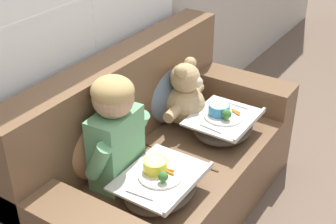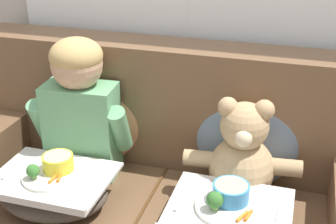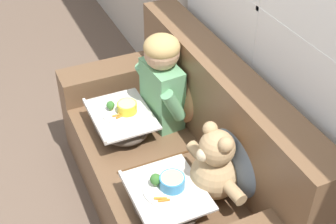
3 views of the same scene
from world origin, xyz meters
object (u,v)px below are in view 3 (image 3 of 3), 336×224
object	(u,v)px
throw_pillow_behind_teddy	(239,156)
teddy_bear	(214,168)
throw_pillow_behind_child	(182,87)
child_figure	(162,76)
lap_tray_child	(122,121)
lap_tray_teddy	(167,198)
couch	(181,166)

from	to	relation	value
throw_pillow_behind_teddy	teddy_bear	distance (m)	0.14
throw_pillow_behind_child	child_figure	size ratio (longest dim) A/B	0.77
throw_pillow_behind_child	lap_tray_child	bearing A→B (deg)	-89.99
throw_pillow_behind_child	lap_tray_child	distance (m)	0.42
lap_tray_child	lap_tray_teddy	bearing A→B (deg)	-0.01
throw_pillow_behind_child	couch	bearing A→B (deg)	-25.80
throw_pillow_behind_child	child_figure	world-z (taller)	child_figure
throw_pillow_behind_child	lap_tray_teddy	distance (m)	0.78
couch	lap_tray_teddy	size ratio (longest dim) A/B	4.30
lap_tray_child	lap_tray_teddy	distance (m)	0.66
couch	throw_pillow_behind_child	xyz separation A→B (m)	(-0.33, 0.16, 0.30)
child_figure	lap_tray_child	world-z (taller)	child_figure
lap_tray_child	couch	bearing A→B (deg)	35.43
child_figure	lap_tray_teddy	world-z (taller)	child_figure
couch	teddy_bear	world-z (taller)	couch
teddy_bear	lap_tray_child	distance (m)	0.72
couch	throw_pillow_behind_child	world-z (taller)	couch
throw_pillow_behind_teddy	lap_tray_teddy	bearing A→B (deg)	-90.08
child_figure	lap_tray_teddy	distance (m)	0.75
throw_pillow_behind_child	lap_tray_child	world-z (taller)	throw_pillow_behind_child
couch	lap_tray_teddy	bearing A→B (deg)	-35.48
throw_pillow_behind_child	throw_pillow_behind_teddy	world-z (taller)	throw_pillow_behind_child
throw_pillow_behind_child	lap_tray_teddy	world-z (taller)	throw_pillow_behind_child
throw_pillow_behind_child	lap_tray_child	size ratio (longest dim) A/B	1.03
throw_pillow_behind_teddy	child_figure	world-z (taller)	child_figure
throw_pillow_behind_child	throw_pillow_behind_teddy	distance (m)	0.66
lap_tray_child	teddy_bear	bearing A→B (deg)	21.27
throw_pillow_behind_child	lap_tray_teddy	size ratio (longest dim) A/B	1.10
teddy_bear	lap_tray_teddy	world-z (taller)	teddy_bear
throw_pillow_behind_child	teddy_bear	distance (m)	0.68
throw_pillow_behind_child	teddy_bear	size ratio (longest dim) A/B	1.00
couch	lap_tray_child	world-z (taller)	couch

